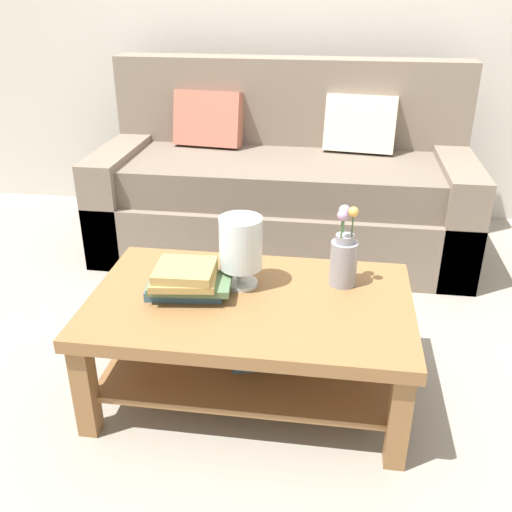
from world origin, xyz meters
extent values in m
plane|color=gray|center=(0.00, 0.00, 0.00)|extent=(10.00, 10.00, 0.00)
cube|color=beige|center=(0.00, 1.65, 1.35)|extent=(6.40, 0.12, 2.70)
cube|color=#7A6B5B|center=(-0.05, 0.91, 0.18)|extent=(2.10, 0.90, 0.36)
cube|color=#6E6052|center=(-0.05, 0.88, 0.46)|extent=(1.86, 0.74, 0.20)
cube|color=#7A6B5B|center=(-0.05, 1.26, 0.71)|extent=(2.10, 0.20, 0.70)
cube|color=#7A6B5B|center=(-1.00, 0.91, 0.30)|extent=(0.20, 0.90, 0.60)
cube|color=#7A6B5B|center=(0.90, 0.91, 0.30)|extent=(0.20, 0.90, 0.60)
cube|color=#B26651|center=(-0.52, 1.12, 0.72)|extent=(0.42, 0.23, 0.34)
cube|color=beige|center=(0.37, 1.12, 0.72)|extent=(0.42, 0.23, 0.34)
cube|color=olive|center=(-0.03, -0.43, 0.40)|extent=(1.18, 0.73, 0.05)
cube|color=olive|center=(-0.57, -0.74, 0.19)|extent=(0.07, 0.07, 0.37)
cube|color=olive|center=(0.51, -0.74, 0.19)|extent=(0.07, 0.07, 0.37)
cube|color=olive|center=(-0.57, -0.12, 0.19)|extent=(0.07, 0.07, 0.37)
cube|color=olive|center=(0.51, -0.12, 0.19)|extent=(0.07, 0.07, 0.37)
cube|color=olive|center=(-0.03, -0.43, 0.14)|extent=(1.06, 0.61, 0.02)
cube|color=#3D6075|center=(0.03, -0.41, 0.16)|extent=(0.32, 0.26, 0.02)
cube|color=#3D6075|center=(-0.27, -0.43, 0.44)|extent=(0.30, 0.18, 0.04)
cube|color=#51704C|center=(-0.25, -0.44, 0.47)|extent=(0.31, 0.20, 0.03)
cube|color=tan|center=(-0.27, -0.45, 0.50)|extent=(0.26, 0.23, 0.03)
cube|color=tan|center=(-0.27, -0.44, 0.52)|extent=(0.22, 0.20, 0.03)
cylinder|color=silver|center=(-0.08, -0.33, 0.43)|extent=(0.13, 0.13, 0.02)
cylinder|color=silver|center=(-0.08, -0.33, 0.47)|extent=(0.04, 0.04, 0.06)
cylinder|color=silver|center=(-0.08, -0.33, 0.60)|extent=(0.16, 0.16, 0.20)
sphere|color=#3D6075|center=(-0.10, -0.33, 0.55)|extent=(0.05, 0.05, 0.05)
sphere|color=beige|center=(-0.06, -0.32, 0.55)|extent=(0.05, 0.05, 0.05)
cylinder|color=gray|center=(0.30, -0.27, 0.51)|extent=(0.10, 0.10, 0.17)
cylinder|color=gray|center=(0.30, -0.27, 0.61)|extent=(0.07, 0.07, 0.03)
cylinder|color=#426638|center=(0.32, -0.28, 0.67)|extent=(0.01, 0.01, 0.08)
sphere|color=gold|center=(0.32, -0.28, 0.72)|extent=(0.04, 0.04, 0.04)
cylinder|color=#426638|center=(0.29, -0.25, 0.66)|extent=(0.01, 0.01, 0.07)
sphere|color=#B28CB7|center=(0.29, -0.25, 0.71)|extent=(0.04, 0.04, 0.04)
cylinder|color=#426638|center=(0.29, -0.30, 0.66)|extent=(0.01, 0.01, 0.08)
sphere|color=#B28CB7|center=(0.29, -0.30, 0.71)|extent=(0.04, 0.04, 0.04)
camera|label=1|loc=(0.25, -2.25, 1.49)|focal=40.52mm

